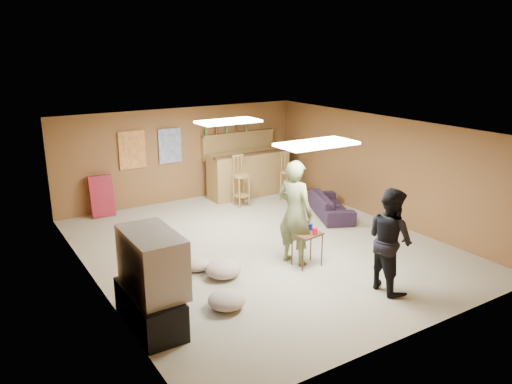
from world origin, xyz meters
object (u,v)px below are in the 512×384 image
bar_counter (248,174)px  person_black (390,240)px  tv_body (152,262)px  tray_table (307,249)px  sofa (331,205)px  person_olive (295,213)px

bar_counter → person_black: bearing=-98.4°
tv_body → tray_table: 2.93m
person_black → tray_table: size_ratio=2.76×
sofa → tray_table: tray_table is taller
bar_counter → person_olive: bearing=-110.3°
bar_counter → person_olive: (-1.41, -3.83, 0.35)m
bar_counter → person_olive: 4.10m
person_olive → person_black: (0.63, -1.53, -0.10)m
sofa → bar_counter: bearing=41.5°
bar_counter → person_black: person_black is taller
tv_body → tray_table: size_ratio=1.90×
sofa → tray_table: (-2.04, -1.78, 0.06)m
person_olive → person_black: bearing=-176.9°
bar_counter → tv_body: bearing=-133.0°
bar_counter → tray_table: bar_counter is taller
person_olive → person_black: 1.66m
person_black → sofa: (1.52, 3.09, -0.57)m
sofa → tray_table: size_ratio=2.76×
person_olive → tray_table: size_ratio=3.09×
person_olive → sofa: person_olive is taller
bar_counter → person_black: 5.43m
tv_body → sofa: 5.38m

